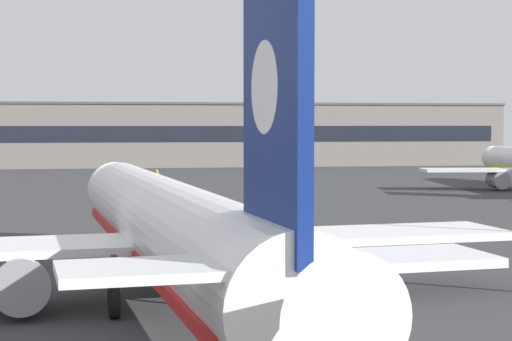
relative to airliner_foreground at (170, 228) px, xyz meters
name	(u,v)px	position (x,y,z in m)	size (l,w,h in m)	color
taxiway_centreline	(181,239)	(2.09, 21.36, -3.37)	(0.30, 180.00, 0.01)	yellow
airliner_foreground	(170,228)	(0.00, 0.00, 0.00)	(32.33, 41.50, 11.65)	white
safety_cone_by_nose_gear	(152,248)	(-0.08, 15.61, -3.11)	(0.44, 0.44, 0.55)	orange
terminal_building	(169,135)	(7.49, 121.75, 2.43)	(124.66, 12.40, 11.59)	slate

